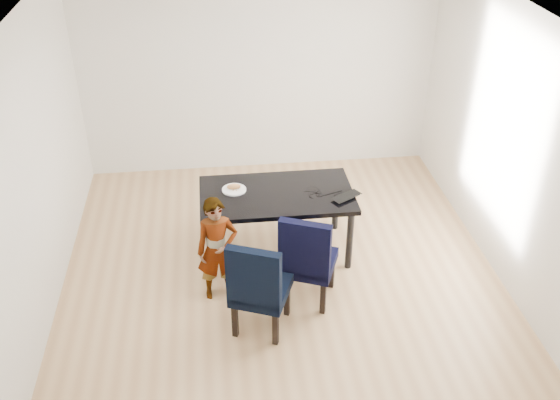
{
  "coord_description": "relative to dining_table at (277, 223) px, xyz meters",
  "views": [
    {
      "loc": [
        -0.61,
        -5.01,
        4.13
      ],
      "look_at": [
        0.0,
        0.2,
        0.85
      ],
      "focal_mm": 40.0,
      "sensor_mm": 36.0,
      "label": 1
    }
  ],
  "objects": [
    {
      "name": "floor",
      "position": [
        0.0,
        -0.5,
        -0.38
      ],
      "size": [
        4.5,
        5.0,
        0.01
      ],
      "primitive_type": "cube",
      "color": "tan",
      "rests_on": "ground"
    },
    {
      "name": "wall_right",
      "position": [
        2.25,
        -0.5,
        0.98
      ],
      "size": [
        0.01,
        5.0,
        2.7
      ],
      "primitive_type": "cube",
      "color": "white",
      "rests_on": "ground"
    },
    {
      "name": "chair_right",
      "position": [
        0.23,
        -0.78,
        0.13
      ],
      "size": [
        0.64,
        0.65,
        1.01
      ],
      "primitive_type": "cube",
      "rotation": [
        0.0,
        0.0,
        -0.39
      ],
      "color": "black",
      "rests_on": "floor"
    },
    {
      "name": "sandwich",
      "position": [
        -0.44,
        0.11,
        0.42
      ],
      "size": [
        0.16,
        0.11,
        0.06
      ],
      "primitive_type": "ellipsoid",
      "rotation": [
        0.0,
        0.0,
        -0.31
      ],
      "color": "#C17F45",
      "rests_on": "plate"
    },
    {
      "name": "wall_left",
      "position": [
        -2.25,
        -0.5,
        0.98
      ],
      "size": [
        0.01,
        5.0,
        2.7
      ],
      "primitive_type": "cube",
      "color": "white",
      "rests_on": "ground"
    },
    {
      "name": "wall_back",
      "position": [
        0.0,
        2.0,
        0.98
      ],
      "size": [
        4.5,
        0.01,
        2.7
      ],
      "primitive_type": "cube",
      "color": "white",
      "rests_on": "ground"
    },
    {
      "name": "ceiling",
      "position": [
        0.0,
        -0.5,
        2.33
      ],
      "size": [
        4.5,
        5.0,
        0.01
      ],
      "primitive_type": "cube",
      "color": "white",
      "rests_on": "wall_back"
    },
    {
      "name": "child",
      "position": [
        -0.65,
        -0.65,
        0.18
      ],
      "size": [
        0.43,
        0.31,
        1.11
      ],
      "primitive_type": "imported",
      "rotation": [
        0.0,
        0.0,
        0.1
      ],
      "color": "orange",
      "rests_on": "floor"
    },
    {
      "name": "laptop",
      "position": [
        0.68,
        -0.14,
        0.39
      ],
      "size": [
        0.39,
        0.35,
        0.03
      ],
      "primitive_type": "imported",
      "rotation": [
        0.0,
        0.0,
        3.67
      ],
      "color": "black",
      "rests_on": "dining_table"
    },
    {
      "name": "chair_left",
      "position": [
        -0.27,
        -1.14,
        0.13
      ],
      "size": [
        0.64,
        0.65,
        1.01
      ],
      "primitive_type": "cube",
      "rotation": [
        0.0,
        0.0,
        -0.39
      ],
      "color": "black",
      "rests_on": "floor"
    },
    {
      "name": "cable_tangle",
      "position": [
        0.4,
        -0.1,
        0.38
      ],
      "size": [
        0.15,
        0.15,
        0.01
      ],
      "primitive_type": "torus",
      "rotation": [
        0.0,
        0.0,
        0.09
      ],
      "color": "black",
      "rests_on": "dining_table"
    },
    {
      "name": "dining_table",
      "position": [
        0.0,
        0.0,
        0.0
      ],
      "size": [
        1.6,
        0.9,
        0.75
      ],
      "primitive_type": "cube",
      "color": "black",
      "rests_on": "floor"
    },
    {
      "name": "plate",
      "position": [
        -0.44,
        0.11,
        0.38
      ],
      "size": [
        0.33,
        0.33,
        0.01
      ],
      "primitive_type": "cylinder",
      "rotation": [
        0.0,
        0.0,
        0.36
      ],
      "color": "white",
      "rests_on": "dining_table"
    },
    {
      "name": "wall_front",
      "position": [
        0.0,
        -3.0,
        0.98
      ],
      "size": [
        4.5,
        0.01,
        2.7
      ],
      "primitive_type": "cube",
      "color": "silver",
      "rests_on": "ground"
    }
  ]
}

